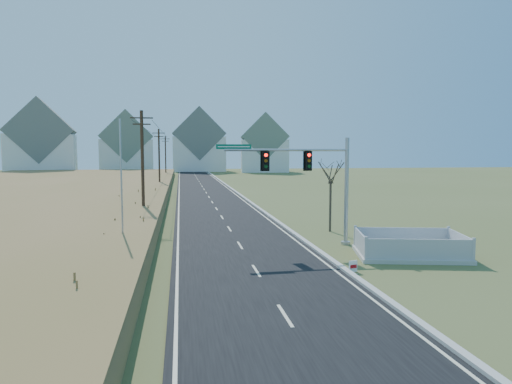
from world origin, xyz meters
The scene contains 16 objects.
ground centered at (0.00, 0.00, 0.00)m, with size 260.00×260.00×0.00m, color #52592B.
road centered at (0.00, 50.00, 0.03)m, with size 8.00×180.00×0.06m, color black.
curb centered at (4.15, 50.00, 0.09)m, with size 0.30×180.00×0.18m, color #B2AFA8.
reed_marsh centered at (-24.00, 40.00, 0.65)m, with size 38.00×110.00×1.30m, color olive.
utility_pole_near centered at (-6.50, 15.00, 4.68)m, with size 1.80×0.26×9.00m.
utility_pole_mid centered at (-6.50, 45.00, 4.68)m, with size 1.80×0.26×9.00m.
utility_pole_far centered at (-6.50, 75.00, 4.68)m, with size 1.80×0.26×9.00m.
condo_nw centered at (-38.00, 100.00, 7.70)m, with size 17.69×13.38×19.05m.
condo_nnw centered at (-18.00, 108.00, 6.94)m, with size 14.93×11.17×17.03m.
condo_n centered at (2.00, 112.00, 7.61)m, with size 15.27×10.20×18.54m.
condo_ne centered at (20.00, 104.00, 6.84)m, with size 14.12×10.51×16.52m.
traffic_signal_mast centered at (4.67, 3.48, 4.08)m, with size 8.23×0.56×6.54m.
fence_enclosure centered at (8.81, -0.10, 0.26)m, with size 6.37×5.03×1.28m.
open_sign centered at (4.50, -2.83, 0.30)m, with size 0.45×0.16×0.56m.
flagpole centered at (-6.63, 2.40, 2.97)m, with size 0.34×0.34×7.45m.
bare_tree centered at (7.03, 8.04, 4.38)m, with size 2.05×2.05×5.43m.
Camera 1 is at (-3.49, -22.91, 5.69)m, focal length 32.00 mm.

